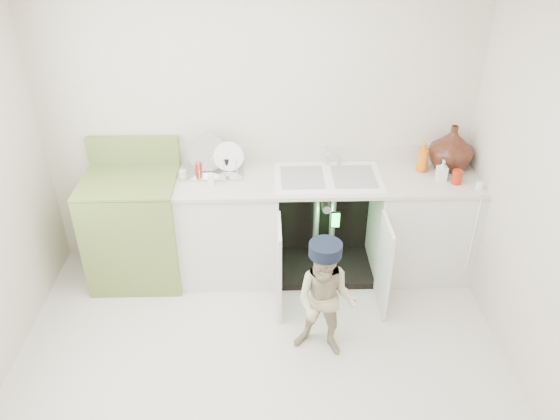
{
  "coord_description": "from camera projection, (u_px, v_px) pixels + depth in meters",
  "views": [
    {
      "loc": [
        0.06,
        -2.62,
        2.94
      ],
      "look_at": [
        0.15,
        0.7,
        0.91
      ],
      "focal_mm": 35.0,
      "sensor_mm": 36.0,
      "label": 1
    }
  ],
  "objects": [
    {
      "name": "repair_worker",
      "position": [
        326.0,
        300.0,
        3.73
      ],
      "size": [
        0.52,
        0.86,
        0.92
      ],
      "rotation": [
        0.0,
        0.0,
        -0.32
      ],
      "color": "#C8B68F",
      "rests_on": "ground"
    },
    {
      "name": "room_shell",
      "position": [
        256.0,
        224.0,
        3.11
      ],
      "size": [
        6.0,
        5.5,
        1.26
      ],
      "color": "beige",
      "rests_on": "ground"
    },
    {
      "name": "avocado_stove",
      "position": [
        136.0,
        227.0,
        4.5
      ],
      "size": [
        0.74,
        0.65,
        1.15
      ],
      "color": "olive",
      "rests_on": "ground"
    },
    {
      "name": "counter_run",
      "position": [
        331.0,
        221.0,
        4.56
      ],
      "size": [
        2.44,
        1.02,
        1.27
      ],
      "color": "white",
      "rests_on": "ground"
    },
    {
      "name": "ground",
      "position": [
        260.0,
        376.0,
        3.76
      ],
      "size": [
        3.5,
        3.5,
        0.0
      ],
      "primitive_type": "plane",
      "color": "beige",
      "rests_on": "ground"
    }
  ]
}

